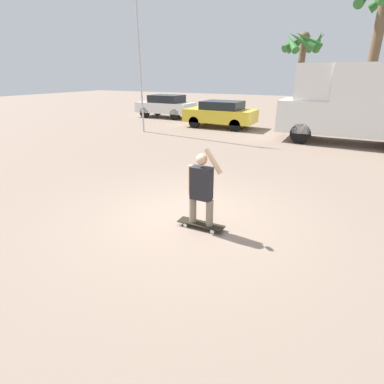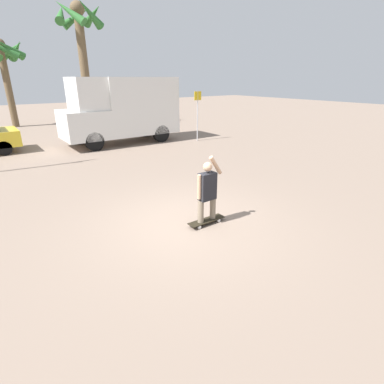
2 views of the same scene
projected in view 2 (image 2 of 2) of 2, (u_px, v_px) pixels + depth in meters
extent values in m
plane|color=gray|center=(186.00, 223.00, 7.13)|extent=(80.00, 80.00, 0.00)
cube|color=black|center=(207.00, 220.00, 7.06)|extent=(0.95, 0.26, 0.02)
cylinder|color=white|center=(199.00, 227.00, 6.83)|extent=(0.08, 0.03, 0.08)
cylinder|color=white|center=(194.00, 224.00, 6.99)|extent=(0.08, 0.03, 0.08)
cylinder|color=white|center=(219.00, 220.00, 7.16)|extent=(0.08, 0.03, 0.08)
cylinder|color=white|center=(213.00, 217.00, 7.32)|extent=(0.08, 0.03, 0.08)
cylinder|color=gray|center=(201.00, 212.00, 6.86)|extent=(0.14, 0.14, 0.53)
cylinder|color=gray|center=(213.00, 208.00, 7.06)|extent=(0.14, 0.14, 0.53)
cube|color=#232328|center=(207.00, 186.00, 6.75)|extent=(0.40, 0.22, 0.63)
sphere|color=tan|center=(208.00, 167.00, 6.59)|extent=(0.21, 0.21, 0.21)
cylinder|color=tan|center=(199.00, 187.00, 6.61)|extent=(0.09, 0.09, 0.56)
cylinder|color=tan|center=(216.00, 165.00, 6.72)|extent=(0.36, 0.09, 0.47)
cylinder|color=black|center=(94.00, 141.00, 14.01)|extent=(0.88, 0.28, 0.88)
cylinder|color=black|center=(82.00, 136.00, 15.45)|extent=(0.88, 0.28, 0.88)
cylinder|color=black|center=(161.00, 134.00, 16.00)|extent=(0.88, 0.28, 0.88)
cylinder|color=black|center=(144.00, 129.00, 17.45)|extent=(0.88, 0.28, 0.88)
cube|color=white|center=(84.00, 125.00, 14.44)|extent=(2.04, 2.20, 1.35)
cube|color=black|center=(75.00, 120.00, 14.12)|extent=(0.04, 1.87, 0.68)
cube|color=white|center=(138.00, 106.00, 15.78)|extent=(3.80, 2.20, 2.83)
cube|color=white|center=(87.00, 94.00, 14.10)|extent=(1.43, 2.02, 1.48)
cylinder|color=black|center=(4.00, 148.00, 13.24)|extent=(0.64, 0.22, 0.64)
cylinder|color=black|center=(0.00, 142.00, 14.53)|extent=(0.64, 0.22, 0.64)
cylinder|color=brown|center=(85.00, 71.00, 20.06)|extent=(0.56, 0.56, 7.29)
sphere|color=brown|center=(77.00, 8.00, 18.75)|extent=(0.89, 0.89, 0.89)
cone|color=#2D6B2D|center=(93.00, 15.00, 19.52)|extent=(0.90, 2.15, 1.33)
cone|color=#2D6B2D|center=(76.00, 17.00, 19.72)|extent=(2.06, 0.89, 1.61)
cone|color=#2D6B2D|center=(61.00, 14.00, 18.65)|extent=(1.30, 2.08, 1.56)
cone|color=#2D6B2D|center=(70.00, 12.00, 17.94)|extent=(1.82, 1.79, 1.63)
cone|color=#2D6B2D|center=(90.00, 13.00, 18.47)|extent=(2.01, 1.42, 1.65)
cylinder|color=brown|center=(8.00, 87.00, 20.15)|extent=(0.45, 0.45, 5.25)
cone|color=#2D6B2D|center=(16.00, 50.00, 20.00)|extent=(0.99, 2.02, 1.42)
cone|color=#2D6B2D|center=(12.00, 50.00, 20.18)|extent=(1.69, 1.84, 1.38)
cone|color=#2D6B2D|center=(2.00, 48.00, 18.58)|extent=(1.95, 0.58, 1.44)
cone|color=#2D6B2D|center=(9.00, 48.00, 18.87)|extent=(2.01, 1.31, 1.38)
cylinder|color=#B7B7BC|center=(197.00, 117.00, 15.97)|extent=(0.06, 0.06, 2.57)
cube|color=gold|center=(198.00, 96.00, 15.58)|extent=(0.44, 0.02, 0.44)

